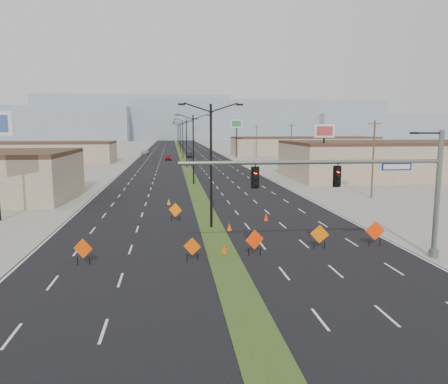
{
  "coord_description": "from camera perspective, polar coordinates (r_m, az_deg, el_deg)",
  "views": [
    {
      "loc": [
        -3.17,
        -22.96,
        8.08
      ],
      "look_at": [
        0.84,
        10.2,
        3.2
      ],
      "focal_mm": 35.0,
      "sensor_mm": 36.0,
      "label": 1
    }
  ],
  "objects": [
    {
      "name": "mesa_east",
      "position": [
        362.63,
        23.67,
        7.76
      ],
      "size": [
        160.0,
        50.0,
        18.0
      ],
      "primitive_type": "cube",
      "color": "#8B9CAD",
      "rests_on": "ground"
    },
    {
      "name": "construction_sign_3",
      "position": [
        27.97,
        4.02,
        -6.34
      ],
      "size": [
        1.24,
        0.45,
        1.72
      ],
      "rotation": [
        0.0,
        0.0,
        0.33
      ],
      "color": "#FF3505",
      "rests_on": "ground"
    },
    {
      "name": "streetlight_6",
      "position": [
        203.01,
        -6.05,
        7.51
      ],
      "size": [
        5.15,
        0.24,
        10.02
      ],
      "color": "black",
      "rests_on": "ground"
    },
    {
      "name": "car_far",
      "position": [
        138.19,
        -10.29,
        5.12
      ],
      "size": [
        2.62,
        5.09,
        1.41
      ],
      "primitive_type": "imported",
      "rotation": [
        0.0,
        0.0,
        -0.14
      ],
      "color": "#B5B9BF",
      "rests_on": "ground"
    },
    {
      "name": "mesa_backdrop",
      "position": [
        344.1,
        -11.52,
        9.46
      ],
      "size": [
        140.0,
        50.0,
        32.0
      ],
      "primitive_type": "cube",
      "color": "#8B9CAD",
      "rests_on": "ground"
    },
    {
      "name": "utility_pole_0",
      "position": [
        53.38,
        18.91,
        4.21
      ],
      "size": [
        1.6,
        0.2,
        9.0
      ],
      "color": "#4C3823",
      "rests_on": "ground"
    },
    {
      "name": "utility_pole_1",
      "position": [
        86.21,
        8.75,
        5.95
      ],
      "size": [
        1.6,
        0.2,
        9.0
      ],
      "color": "#4C3823",
      "rests_on": "ground"
    },
    {
      "name": "cone_2",
      "position": [
        34.83,
        0.7,
        -4.57
      ],
      "size": [
        0.4,
        0.4,
        0.63
      ],
      "primitive_type": "cone",
      "rotation": [
        0.0,
        0.0,
        0.05
      ],
      "color": "#FB4705",
      "rests_on": "ground"
    },
    {
      "name": "car_left",
      "position": [
        112.97,
        -7.3,
        4.47
      ],
      "size": [
        1.61,
        3.84,
        1.3
      ],
      "primitive_type": "imported",
      "rotation": [
        0.0,
        0.0,
        -0.02
      ],
      "color": "maroon",
      "rests_on": "ground"
    },
    {
      "name": "streetlight_5",
      "position": [
        175.01,
        -5.91,
        7.39
      ],
      "size": [
        5.15,
        0.24,
        10.02
      ],
      "color": "black",
      "rests_on": "ground"
    },
    {
      "name": "construction_sign_1",
      "position": [
        26.97,
        -4.18,
        -7.23
      ],
      "size": [
        1.05,
        0.42,
        1.48
      ],
      "rotation": [
        0.0,
        0.0,
        -0.36
      ],
      "color": "#E64D04",
      "rests_on": "ground"
    },
    {
      "name": "cone_1",
      "position": [
        38.66,
        5.52,
        -3.28
      ],
      "size": [
        0.49,
        0.49,
        0.68
      ],
      "primitive_type": "cone",
      "rotation": [
        0.0,
        0.0,
        0.23
      ],
      "color": "red",
      "rests_on": "ground"
    },
    {
      "name": "car_mid",
      "position": [
        123.45,
        -4.5,
        4.85
      ],
      "size": [
        1.68,
        4.19,
        1.35
      ],
      "primitive_type": "imported",
      "rotation": [
        0.0,
        0.0,
        -0.06
      ],
      "color": "black",
      "rests_on": "ground"
    },
    {
      "name": "construction_sign_5",
      "position": [
        31.85,
        19.13,
        -4.91
      ],
      "size": [
        1.32,
        0.27,
        1.77
      ],
      "rotation": [
        0.0,
        0.0,
        -0.17
      ],
      "color": "#FF3205",
      "rests_on": "ground"
    },
    {
      "name": "streetlight_4",
      "position": [
        147.02,
        -5.7,
        7.23
      ],
      "size": [
        5.15,
        0.24,
        10.02
      ],
      "color": "black",
      "rests_on": "ground"
    },
    {
      "name": "utility_pole_2",
      "position": [
        120.27,
        4.25,
        6.66
      ],
      "size": [
        1.6,
        0.2,
        9.0
      ],
      "color": "#4C3823",
      "rests_on": "ground"
    },
    {
      "name": "construction_sign_4",
      "position": [
        30.16,
        12.38,
        -5.5
      ],
      "size": [
        1.15,
        0.56,
        1.67
      ],
      "rotation": [
        0.0,
        0.0,
        -0.43
      ],
      "color": "#E86204",
      "rests_on": "ground"
    },
    {
      "name": "ground",
      "position": [
        24.55,
        0.94,
        -10.9
      ],
      "size": [
        600.0,
        600.0,
        0.0
      ],
      "primitive_type": "plane",
      "color": "gray",
      "rests_on": "ground"
    },
    {
      "name": "streetlight_3",
      "position": [
        119.04,
        -5.41,
        6.99
      ],
      "size": [
        5.15,
        0.24,
        10.02
      ],
      "color": "black",
      "rests_on": "ground"
    },
    {
      "name": "building_sw_far",
      "position": [
        111.9,
        -21.89,
        4.73
      ],
      "size": [
        30.0,
        14.0,
        4.5
      ],
      "primitive_type": "cube",
      "color": "tan",
      "rests_on": "ground"
    },
    {
      "name": "signal_mast",
      "position": [
        27.78,
        18.15,
        1.1
      ],
      "size": [
        16.3,
        0.6,
        8.0
      ],
      "color": "slate",
      "rests_on": "ground"
    },
    {
      "name": "construction_sign_2",
      "position": [
        38.36,
        -6.37,
        -2.43
      ],
      "size": [
        1.14,
        0.54,
        1.64
      ],
      "rotation": [
        0.0,
        0.0,
        -0.42
      ],
      "color": "#F76805",
      "rests_on": "ground"
    },
    {
      "name": "pole_sign_east_near",
      "position": [
        64.05,
        12.94,
        7.16
      ],
      "size": [
        2.85,
        0.81,
        8.67
      ],
      "rotation": [
        0.0,
        0.0,
        -0.16
      ],
      "color": "black",
      "rests_on": "ground"
    },
    {
      "name": "construction_sign_0",
      "position": [
        27.44,
        -17.94,
        -7.16
      ],
      "size": [
        1.17,
        0.41,
        1.62
      ],
      "rotation": [
        0.0,
        0.0,
        -0.31
      ],
      "color": "#E04104",
      "rests_on": "ground"
    },
    {
      "name": "cone_0",
      "position": [
        28.48,
        0.03,
        -7.48
      ],
      "size": [
        0.41,
        0.41,
        0.66
      ],
      "primitive_type": "cone",
      "rotation": [
        0.0,
        0.0,
        -0.04
      ],
      "color": "#F43C05",
      "rests_on": "ground"
    },
    {
      "name": "streetlight_0",
      "position": [
        35.21,
        -1.71,
        3.97
      ],
      "size": [
        5.15,
        0.24,
        10.02
      ],
      "color": "black",
      "rests_on": "ground"
    },
    {
      "name": "streetlight_1",
      "position": [
        63.1,
        -4.03,
        5.87
      ],
      "size": [
        5.15,
        0.24,
        10.02
      ],
      "color": "black",
      "rests_on": "ground"
    },
    {
      "name": "mesa_center",
      "position": [
        325.89,
        0.73,
        9.35
      ],
      "size": [
        220.0,
        50.0,
        28.0
      ],
      "primitive_type": "cube",
      "color": "#8B9CAD",
      "rests_on": "ground"
    },
    {
      "name": "building_se_near",
      "position": [
        77.65,
        21.78,
        3.78
      ],
      "size": [
        36.0,
        18.0,
        5.5
      ],
      "primitive_type": "cube",
      "color": "tan",
      "rests_on": "ground"
    },
    {
      "name": "cone_3",
      "position": [
        46.89,
        -7.23,
        -1.27
      ],
      "size": [
        0.52,
        0.52,
        0.66
      ],
      "primitive_type": "cone",
      "rotation": [
        0.0,
        0.0,
        0.43
      ],
      "color": "orange",
      "rests_on": "ground"
    },
    {
      "name": "building_se_far",
      "position": [
        139.3,
        10.36,
        5.88
      ],
      "size": [
        44.0,
        16.0,
        5.0
      ],
      "primitive_type": "cube",
      "color": "tan",
      "rests_on": "ground"
    },
    {
      "name": "median_strip",
      "position": [
        123.27,
        -5.42,
        4.51
      ],
      "size": [
        2.0,
        400.0,
        0.04
      ],
      "primitive_type": "cube",
      "color": "#2B491A",
      "rests_on": "ground"
    },
    {
      "name": "road_surface",
      "position": [
        123.27,
        -5.42,
        4.51
      ],
      "size": [
        25.0,
        400.0,
        0.02
      ],
      "primitive_type": "cube",
      "color": "black",
      "rests_on": "ground"
    },
    {
      "name": "pole_sign_east_far",
      "position": [
        121.74,
        1.62,
        8.58
      ],
      "size": [
        3.43,
        1.1,
        10.54
      ],
      "rotation": [
        0.0,
        0.0,
        0.22
      ],
      "color": "black",
      "rests_on": "ground"
    },
    {
      "name": "streetlight_2",
      "position": [
        91.06,
        -4.93,
        6.61
      ],
      "size": [
        5.15,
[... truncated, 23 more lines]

